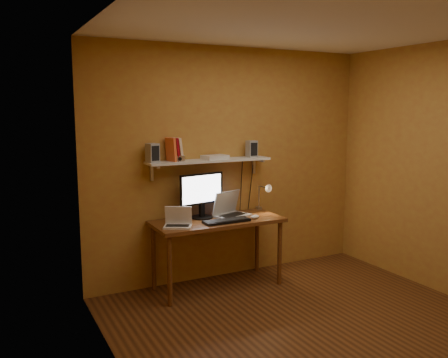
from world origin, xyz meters
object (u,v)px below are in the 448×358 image
desk (218,227)px  shelf_camera (179,159)px  netbook (178,221)px  speaker_left (152,153)px  desk_lamp (264,193)px  wall_shelf (209,161)px  monitor (202,193)px  keyboard (227,221)px  mouse (255,217)px  router (215,157)px  laptop (230,210)px  speaker_right (252,149)px

desk → shelf_camera: (-0.37, 0.13, 0.74)m
netbook → speaker_left: (-0.15, 0.30, 0.67)m
desk_lamp → wall_shelf: bearing=174.1°
monitor → speaker_left: 0.69m
keyboard → speaker_left: speaker_left is taller
mouse → desk_lamp: bearing=31.0°
desk → wall_shelf: 0.72m
monitor → netbook: 0.49m
desk_lamp → router: router is taller
wall_shelf → shelf_camera: bearing=-170.9°
netbook → mouse: bearing=25.5°
netbook → laptop: bearing=43.9°
monitor → netbook: bearing=-158.0°
desk_lamp → mouse: bearing=-136.6°
netbook → speaker_left: 0.74m
desk → desk_lamp: desk_lamp is taller
mouse → speaker_left: size_ratio=0.56×
netbook → keyboard: bearing=23.1°
router → desk_lamp: bearing=-6.1°
wall_shelf → mouse: size_ratio=12.76×
desk → netbook: (-0.49, -0.10, 0.14)m
wall_shelf → mouse: (0.37, -0.34, -0.59)m
desk_lamp → speaker_right: bearing=150.2°
desk_lamp → router: bearing=173.9°
wall_shelf → desk: bearing=-90.0°
speaker_right → shelf_camera: (-0.90, -0.07, -0.06)m
monitor → router: 0.42m
desk → keyboard: size_ratio=2.81×
monitor → router: size_ratio=1.99×
laptop → keyboard: laptop is taller
mouse → router: 0.78m
desk → desk_lamp: bearing=10.8°
shelf_camera → router: 0.44m
keyboard → shelf_camera: shelf_camera is taller
monitor → desk: bearing=-60.3°
laptop → keyboard: size_ratio=0.88×
wall_shelf → laptop: size_ratio=3.17×
mouse → router: bearing=120.2°
monitor → desk_lamp: size_ratio=1.42×
netbook → mouse: size_ratio=2.98×
mouse → speaker_left: bearing=148.8°
mouse → shelf_camera: 1.02m
speaker_left → wall_shelf: bearing=-15.1°
keyboard → shelf_camera: size_ratio=4.56×
speaker_right → shelf_camera: bearing=-176.7°
keyboard → speaker_left: bearing=151.5°
router → keyboard: bearing=-95.6°
keyboard → desk_lamp: desk_lamp is taller
monitor → keyboard: bearing=-73.3°
speaker_right → router: bearing=-179.7°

